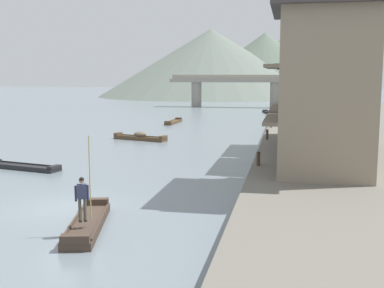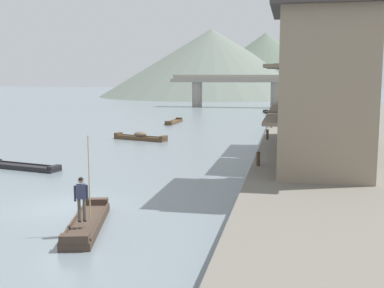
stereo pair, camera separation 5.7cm
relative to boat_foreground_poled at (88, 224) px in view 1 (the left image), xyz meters
name	(u,v)px [view 1 (the left image)]	position (x,y,z in m)	size (l,w,h in m)	color
ground_plane	(68,207)	(-2.03, 2.61, -0.18)	(400.00, 400.00, 0.00)	slate
riverbank_right	(363,130)	(14.38, 32.61, 0.26)	(18.00, 110.00, 0.88)	#6B665B
boat_foreground_poled	(88,224)	(0.00, 0.00, 0.00)	(2.20, 5.11, 0.54)	#423328
boatman_person	(83,194)	(0.23, -0.86, 1.37)	(0.48, 0.43, 3.04)	black
boat_moored_nearest	(174,122)	(-6.07, 39.38, -0.02)	(1.04, 5.12, 0.48)	brown
boat_moored_second	(267,112)	(4.17, 57.25, -0.05)	(1.74, 4.30, 0.37)	#232326
boat_moored_third	(140,137)	(-5.49, 24.25, 0.07)	(5.17, 2.40, 0.74)	brown
boat_moored_far	(23,167)	(-8.51, 10.11, -0.05)	(5.17, 2.11, 0.38)	#232326
house_waterfront_nearest	(324,85)	(8.92, 8.13, 5.01)	(5.43, 6.43, 8.74)	gray
house_waterfront_second	(318,104)	(9.06, 14.84, 3.71)	(5.71, 6.02, 6.14)	#7F705B
house_waterfront_tall	(317,99)	(9.36, 21.33, 3.71)	(6.30, 6.20, 6.14)	gray
mooring_post_dock_near	(258,159)	(5.73, 9.31, 1.08)	(0.20, 0.20, 0.75)	#473828
mooring_post_dock_mid	(267,134)	(5.73, 20.19, 1.07)	(0.20, 0.20, 0.74)	#473828
mooring_post_dock_far	(271,124)	(5.73, 28.70, 1.06)	(0.20, 0.20, 0.72)	#473828
stone_bridge	(235,86)	(-2.03, 69.73, 3.51)	(23.27, 2.40, 5.71)	gray
hill_far_west	(264,64)	(0.39, 122.39, 8.48)	(49.36, 49.36, 17.30)	#5B6B5B
hill_far_centre	(211,63)	(-13.64, 114.83, 8.79)	(60.29, 60.29, 17.94)	slate
hill_far_east	(280,67)	(4.44, 139.40, 8.07)	(54.13, 54.13, 16.50)	slate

